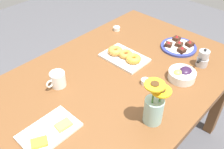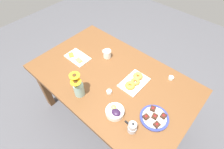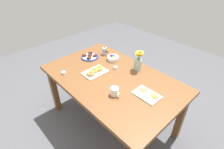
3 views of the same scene
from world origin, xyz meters
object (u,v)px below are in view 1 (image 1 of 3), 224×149
Objects in this scene: dining_table at (112,91)px; grape_bowl at (182,74)px; jam_cup_berry at (117,28)px; cheese_platter at (49,131)px; coffee_mug at (58,79)px; croissant_platter at (124,56)px; dessert_plate at (179,46)px; flower_vase at (154,108)px; jam_cup_honey at (145,81)px; moka_pot at (203,59)px.

grape_bowl reaches higher than dining_table.
cheese_platter is at bearing 24.47° from jam_cup_berry.
coffee_mug reaches higher than grape_bowl.
cheese_platter is at bearing -17.45° from grape_bowl.
coffee_mug is 2.46× the size of jam_cup_berry.
jam_cup_berry is (-0.23, -0.28, -0.01)m from croissant_platter.
cheese_platter is at bearing -2.96° from dessert_plate.
dining_table is 33.33× the size of jam_cup_berry.
cheese_platter is at bearing 45.25° from coffee_mug.
dining_table is 13.56× the size of coffee_mug.
grape_bowl reaches higher than croissant_platter.
dessert_plate is at bearing -158.94° from flower_vase.
dessert_plate is (-1.01, 0.05, 0.00)m from cheese_platter.
jam_cup_honey is 0.62m from jam_cup_berry.
cheese_platter is (0.46, 0.05, 0.10)m from dining_table.
jam_cup_honey is at bearing -34.75° from grape_bowl.
grape_bowl reaches higher than jam_cup_honey.
croissant_platter is 1.19× the size of dessert_plate.
croissant_platter is 2.35× the size of moka_pot.
coffee_mug is 0.48m from jam_cup_honey.
grape_bowl is 0.63× the size of flower_vase.
coffee_mug is at bearing -12.62° from croissant_platter.
moka_pot is at bearing 164.70° from cheese_platter.
dining_table is 0.33m from coffee_mug.
flower_vase is at bearing 53.36° from jam_cup_berry.
moka_pot is (-0.19, 0.02, 0.02)m from grape_bowl.
dessert_plate is at bearing -145.56° from grape_bowl.
croissant_platter reaches higher than jam_cup_honey.
grape_bowl is (-0.28, 0.28, 0.12)m from dining_table.
grape_bowl is at bearing 135.28° from dining_table.
coffee_mug is 0.83m from dessert_plate.
dessert_plate is (-0.55, 0.10, 0.10)m from dining_table.
dining_table is 10.40× the size of grape_bowl.
croissant_platter is at bearing 167.38° from coffee_mug.
moka_pot is (-0.47, 0.30, 0.13)m from dining_table.
coffee_mug reaches higher than jam_cup_berry.
cheese_platter is 1.01m from dessert_plate.
cheese_platter is 0.68m from croissant_platter.
cheese_platter is at bearing 11.09° from croissant_platter.
moka_pot reaches higher than coffee_mug.
moka_pot reaches higher than dessert_plate.
flower_vase is at bearing 141.89° from cheese_platter.
cheese_platter is at bearing -15.30° from moka_pot.
grape_bowl is at bearing 34.44° from dessert_plate.
coffee_mug is 0.42× the size of croissant_platter.
jam_cup_honey is at bearing 123.73° from dining_table.
jam_cup_berry is at bearing -87.12° from moka_pot.
moka_pot reaches higher than cheese_platter.
dining_table is at bearing 22.65° from croissant_platter.
coffee_mug reaches higher than cheese_platter.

